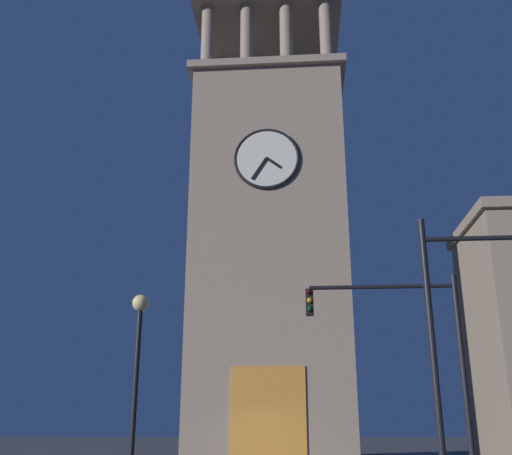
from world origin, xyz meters
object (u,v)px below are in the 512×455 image
at_px(clocktower, 271,248).
at_px(traffic_signal_near, 408,337).
at_px(traffic_signal_mid, 493,302).
at_px(street_lamp, 138,349).

distance_m(clocktower, traffic_signal_near, 14.56).
relative_size(clocktower, traffic_signal_mid, 4.21).
xyz_separation_m(traffic_signal_mid, street_lamp, (8.63, -1.28, -0.82)).
bearing_deg(traffic_signal_mid, traffic_signal_near, -65.03).
xyz_separation_m(traffic_signal_near, traffic_signal_mid, (-1.46, 3.14, 0.33)).
relative_size(traffic_signal_near, traffic_signal_mid, 0.90).
height_order(clocktower, traffic_signal_near, clocktower).
bearing_deg(clocktower, street_lamp, 79.13).
height_order(traffic_signal_mid, street_lamp, traffic_signal_mid).
height_order(clocktower, traffic_signal_mid, clocktower).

